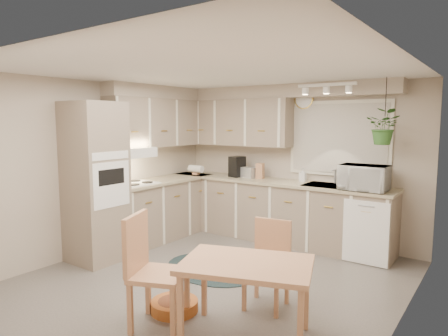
{
  "coord_description": "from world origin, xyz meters",
  "views": [
    {
      "loc": [
        2.7,
        -3.62,
        1.85
      ],
      "look_at": [
        -0.26,
        0.55,
        1.25
      ],
      "focal_mm": 32.0,
      "sensor_mm": 36.0,
      "label": 1
    }
  ],
  "objects": [
    {
      "name": "upper_cab_left",
      "position": [
        -1.82,
        1.0,
        1.83
      ],
      "size": [
        0.35,
        2.0,
        0.75
      ],
      "primitive_type": "cube",
      "color": "gray",
      "rests_on": "wall_left"
    },
    {
      "name": "wall_oven_face",
      "position": [
        -1.35,
        -0.38,
        1.05
      ],
      "size": [
        0.02,
        0.56,
        0.58
      ],
      "primitive_type": "cube",
      "color": "white",
      "rests_on": "oven_stack"
    },
    {
      "name": "wall_clock",
      "position": [
        0.15,
        2.07,
        2.18
      ],
      "size": [
        0.3,
        0.03,
        0.3
      ],
      "primitive_type": "cylinder",
      "rotation": [
        1.57,
        0.0,
        0.0
      ],
      "color": "gold",
      "rests_on": "wall_back"
    },
    {
      "name": "pet_bed",
      "position": [
        0.16,
        -0.87,
        0.05
      ],
      "size": [
        0.48,
        0.48,
        0.11
      ],
      "primitive_type": "cylinder",
      "rotation": [
        0.0,
        0.0,
        0.05
      ],
      "color": "#9D451F",
      "rests_on": "floor"
    },
    {
      "name": "track_light_bar",
      "position": [
        0.7,
        1.55,
        2.33
      ],
      "size": [
        0.8,
        0.04,
        0.04
      ],
      "primitive_type": "cube",
      "color": "white",
      "rests_on": "ceiling"
    },
    {
      "name": "chair_left",
      "position": [
        0.24,
        -1.16,
        0.51
      ],
      "size": [
        0.63,
        0.63,
        1.03
      ],
      "primitive_type": "cube",
      "rotation": [
        0.0,
        0.0,
        -1.17
      ],
      "color": "tan",
      "rests_on": "floor"
    },
    {
      "name": "window_frame",
      "position": [
        0.7,
        2.08,
        1.6
      ],
      "size": [
        1.5,
        0.02,
        1.1
      ],
      "primitive_type": "cube",
      "color": "silver",
      "rests_on": "wall_back"
    },
    {
      "name": "wall_right",
      "position": [
        2.0,
        0.0,
        1.2
      ],
      "size": [
        0.04,
        4.2,
        2.4
      ],
      "primitive_type": "cube",
      "color": "#B8A998",
      "rests_on": "floor"
    },
    {
      "name": "chair_back",
      "position": [
        0.84,
        -0.28,
        0.43
      ],
      "size": [
        0.46,
        0.46,
        0.86
      ],
      "primitive_type": "cube",
      "rotation": [
        0.0,
        0.0,
        3.3
      ],
      "color": "tan",
      "rests_on": "floor"
    },
    {
      "name": "coffee_maker",
      "position": [
        -0.88,
        1.8,
        1.11
      ],
      "size": [
        0.23,
        0.26,
        0.34
      ],
      "primitive_type": "cube",
      "rotation": [
        0.0,
        0.0,
        -0.18
      ],
      "color": "black",
      "rests_on": "counter_back"
    },
    {
      "name": "hanging_plant",
      "position": [
        1.42,
        1.7,
        1.73
      ],
      "size": [
        0.46,
        0.5,
        0.36
      ],
      "primitive_type": "imported",
      "rotation": [
        0.0,
        0.0,
        -0.12
      ],
      "color": "#336729",
      "rests_on": "ceiling"
    },
    {
      "name": "range_hood",
      "position": [
        -1.7,
        0.3,
        1.4
      ],
      "size": [
        0.4,
        0.6,
        0.14
      ],
      "primitive_type": "cube",
      "color": "white",
      "rests_on": "upper_cab_left"
    },
    {
      "name": "soffit_left",
      "position": [
        -1.85,
        1.0,
        2.3
      ],
      "size": [
        0.3,
        2.0,
        0.2
      ],
      "primitive_type": "cube",
      "color": "#B8A998",
      "rests_on": "wall_left"
    },
    {
      "name": "sink",
      "position": [
        0.7,
        1.8,
        0.9
      ],
      "size": [
        0.7,
        0.48,
        0.1
      ],
      "primitive_type": "cube",
      "color": "#A3A7AB",
      "rests_on": "counter_back"
    },
    {
      "name": "soap_bottle",
      "position": [
        0.21,
        1.95,
        0.99
      ],
      "size": [
        0.11,
        0.21,
        0.09
      ],
      "primitive_type": "imported",
      "rotation": [
        0.0,
        0.0,
        0.06
      ],
      "color": "white",
      "rests_on": "counter_back"
    },
    {
      "name": "base_cab_back",
      "position": [
        -0.2,
        1.8,
        0.45
      ],
      "size": [
        3.6,
        0.6,
        0.9
      ],
      "primitive_type": "cube",
      "color": "gray",
      "rests_on": "floor"
    },
    {
      "name": "floor",
      "position": [
        0.0,
        0.0,
        0.0
      ],
      "size": [
        4.2,
        4.2,
        0.0
      ],
      "primitive_type": "plane",
      "color": "#6B645E",
      "rests_on": "ground"
    },
    {
      "name": "counter_back",
      "position": [
        -0.2,
        1.79,
        0.92
      ],
      "size": [
        3.64,
        0.64,
        0.04
      ],
      "primitive_type": "cube",
      "color": "tan",
      "rests_on": "base_cab_back"
    },
    {
      "name": "knife_block",
      "position": [
        -0.47,
        1.85,
        1.06
      ],
      "size": [
        0.13,
        0.13,
        0.24
      ],
      "primitive_type": "cube",
      "rotation": [
        0.0,
        0.0,
        0.15
      ],
      "color": "tan",
      "rests_on": "counter_back"
    },
    {
      "name": "counter_left",
      "position": [
        -1.69,
        0.88,
        0.92
      ],
      "size": [
        0.64,
        1.89,
        0.04
      ],
      "primitive_type": "cube",
      "color": "tan",
      "rests_on": "base_cab_left"
    },
    {
      "name": "wall_back",
      "position": [
        0.0,
        2.1,
        1.2
      ],
      "size": [
        4.0,
        0.04,
        2.4
      ],
      "primitive_type": "cube",
      "color": "#B8A998",
      "rests_on": "floor"
    },
    {
      "name": "base_cab_left",
      "position": [
        -1.7,
        0.88,
        0.45
      ],
      "size": [
        0.6,
        1.85,
        0.9
      ],
      "primitive_type": "cube",
      "color": "gray",
      "rests_on": "floor"
    },
    {
      "name": "window_blinds",
      "position": [
        0.7,
        2.07,
        1.6
      ],
      "size": [
        1.4,
        0.02,
        1.0
      ],
      "primitive_type": "cube",
      "color": "beige",
      "rests_on": "wall_back"
    },
    {
      "name": "oven_stack",
      "position": [
        -1.68,
        -0.38,
        1.05
      ],
      "size": [
        0.65,
        0.65,
        2.1
      ],
      "primitive_type": "cube",
      "color": "gray",
      "rests_on": "floor"
    },
    {
      "name": "microwave",
      "position": [
        1.19,
        1.7,
        1.14
      ],
      "size": [
        0.61,
        0.35,
        0.41
      ],
      "primitive_type": "imported",
      "rotation": [
        0.0,
        0.0,
        0.02
      ],
      "color": "white",
      "rests_on": "counter_back"
    },
    {
      "name": "toaster",
      "position": [
        -0.68,
        1.82,
        1.02
      ],
      "size": [
        0.31,
        0.22,
        0.17
      ],
      "primitive_type": "cube",
      "rotation": [
        0.0,
        0.0,
        -0.23
      ],
      "color": "#A3A7AB",
      "rests_on": "counter_back"
    },
    {
      "name": "braided_rug",
      "position": [
        -0.22,
        0.23,
        0.01
      ],
      "size": [
        1.5,
        1.24,
        0.01
      ],
      "primitive_type": "ellipsoid",
      "rotation": [
        0.0,
        0.0,
        -0.21
      ],
      "color": "black",
      "rests_on": "floor"
    },
    {
      "name": "ceiling",
      "position": [
        0.0,
        0.0,
        2.4
      ],
      "size": [
        4.2,
        4.2,
        0.0
      ],
      "primitive_type": "plane",
      "color": "white",
      "rests_on": "wall_back"
    },
    {
      "name": "wall_front",
      "position": [
        0.0,
        -2.1,
        1.2
      ],
      "size": [
        4.0,
        0.04,
        2.4
      ],
      "primitive_type": "cube",
      "color": "#B8A998",
      "rests_on": "floor"
    },
    {
      "name": "wall_left",
      "position": [
        -2.0,
        0.0,
        1.2
      ],
      "size": [
        0.04,
        4.2,
        2.4
      ],
      "primitive_type": "cube",
      "color": "#B8A998",
      "rests_on": "floor"
    },
    {
      "name": "soffit_back",
      "position": [
        -0.2,
        1.95,
        2.3
      ],
      "size": [
        3.6,
        0.3,
        0.2
      ],
      "primitive_type": "cube",
      "color": "#B8A998",
      "rests_on": "wall_back"
    },
    {
      "name": "cooktop",
      "position": [
        -1.68,
        0.3,
        0.94
      ],
      "size": [
        0.52,
        0.58,
        0.02
      ],
      "primitive_type": "cube",
      "color": "white",
      "rests_on": "counter_left"
    },
    {
      "name": "dining_table",
      "position": [
        0.99,
        -0.88,
        0.34
      ],
      "size": [
        1.26,
        1.04,
        0.68
      ],
      "primitive_type": "cube",
      "rotation": [
        0.0,
        0.0,
        0.34
      ],
      "color": "tan",
      "rests_on": "floor"
    },
    {
      "name": "upper_cab_back",
      "position": [
        -1.0,
        1.93,
        1.83
      ],
      "size": [
        2.0,
        0.35,
        0.75
      ],
      "primitive_type": "cube",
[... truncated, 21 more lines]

